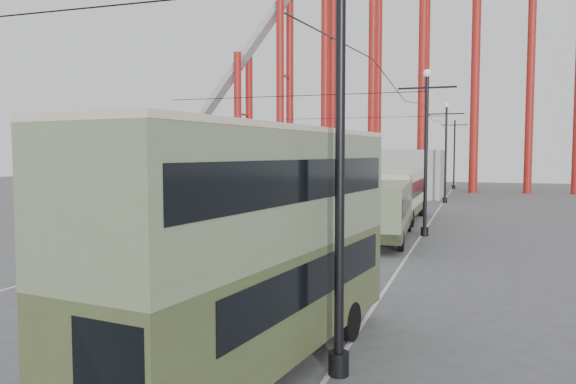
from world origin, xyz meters
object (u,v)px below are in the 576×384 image
(single_decker_green, at_px, (385,207))
(single_decker_cream, at_px, (399,193))
(double_decker_bus, at_px, (257,236))
(pedestrian, at_px, (230,254))

(single_decker_green, relative_size, single_decker_cream, 1.01)
(double_decker_bus, distance_m, single_decker_green, 19.49)
(double_decker_bus, relative_size, single_decker_cream, 0.92)
(single_decker_green, distance_m, pedestrian, 12.45)
(double_decker_bus, bearing_deg, pedestrian, 126.00)
(double_decker_bus, xyz_separation_m, single_decker_cream, (-0.63, 28.35, -1.02))
(single_decker_green, bearing_deg, single_decker_cream, 88.96)
(single_decker_green, bearing_deg, double_decker_bus, -92.62)
(double_decker_bus, bearing_deg, single_decker_green, 98.60)
(double_decker_bus, relative_size, pedestrian, 5.00)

